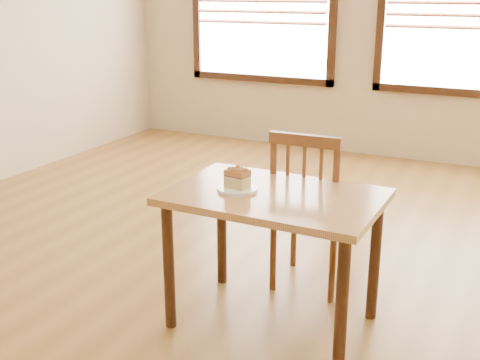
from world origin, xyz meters
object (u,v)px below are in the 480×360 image
(cafe_chair_main, at_px, (311,209))
(plate, at_px, (237,189))
(cafe_table_main, at_px, (274,213))
(cake_slice, at_px, (238,177))

(cafe_chair_main, xyz_separation_m, plate, (-0.22, -0.53, 0.25))
(cafe_table_main, xyz_separation_m, plate, (-0.19, -0.04, 0.12))
(cafe_chair_main, height_order, plate, cafe_chair_main)
(cafe_chair_main, bearing_deg, cake_slice, 65.38)
(plate, bearing_deg, cake_slice, 30.73)
(plate, bearing_deg, cafe_chair_main, 67.19)
(cafe_table_main, relative_size, cake_slice, 7.90)
(cafe_chair_main, bearing_deg, cafe_table_main, 84.33)
(plate, relative_size, cake_slice, 1.55)
(plate, height_order, cake_slice, cake_slice)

